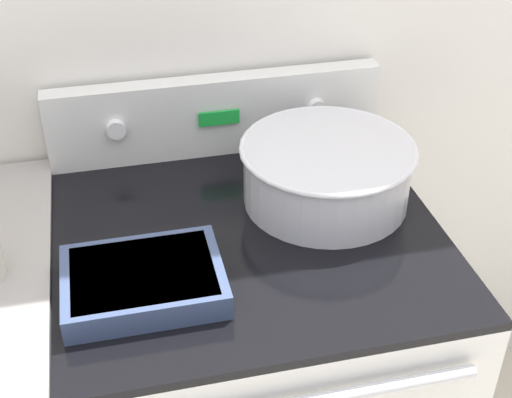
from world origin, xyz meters
name	(u,v)px	position (x,y,z in m)	size (l,w,h in m)	color
stove_range	(249,390)	(0.00, 0.34, 0.45)	(0.74, 0.72, 0.91)	silver
control_panel	(217,115)	(0.00, 0.66, 1.00)	(0.74, 0.07, 0.18)	silver
mixing_bowl	(327,170)	(0.18, 0.41, 0.98)	(0.35, 0.35, 0.13)	silver
casserole_dish	(143,280)	(-0.21, 0.21, 0.93)	(0.27, 0.20, 0.05)	#38476B
ladle	(390,155)	(0.35, 0.51, 0.93)	(0.06, 0.28, 0.06)	#B7B7B7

